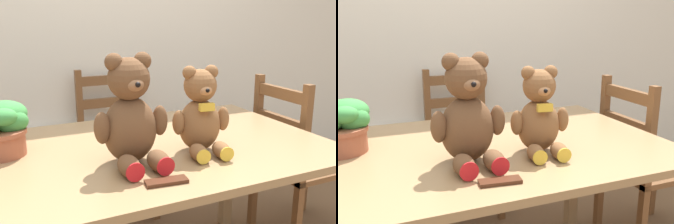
% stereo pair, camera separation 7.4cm
% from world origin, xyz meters
% --- Properties ---
extents(wall_back, '(8.00, 0.04, 2.60)m').
position_xyz_m(wall_back, '(0.00, 1.61, 1.30)').
color(wall_back, silver).
rests_on(wall_back, ground_plane).
extents(radiator, '(0.79, 0.10, 0.56)m').
position_xyz_m(radiator, '(-0.04, 1.54, 0.25)').
color(radiator, white).
rests_on(radiator, ground_plane).
extents(dining_table, '(1.48, 0.95, 0.75)m').
position_xyz_m(dining_table, '(0.00, 0.48, 0.66)').
color(dining_table, '#9E7A51').
rests_on(dining_table, ground_plane).
extents(wooden_chair_behind, '(0.41, 0.41, 0.93)m').
position_xyz_m(wooden_chair_behind, '(0.13, 1.37, 0.45)').
color(wooden_chair_behind, brown).
rests_on(wooden_chair_behind, ground_plane).
extents(wooden_chair_side, '(0.45, 0.41, 0.94)m').
position_xyz_m(wooden_chair_side, '(0.99, 0.64, 0.45)').
color(wooden_chair_side, brown).
rests_on(wooden_chair_side, ground_plane).
extents(teddy_bear_left, '(0.27, 0.27, 0.39)m').
position_xyz_m(teddy_bear_left, '(-0.12, 0.34, 0.92)').
color(teddy_bear_left, brown).
rests_on(teddy_bear_left, dining_table).
extents(teddy_bear_right, '(0.23, 0.24, 0.33)m').
position_xyz_m(teddy_bear_right, '(0.17, 0.34, 0.89)').
color(teddy_bear_right, brown).
rests_on(teddy_bear_right, dining_table).
extents(chocolate_bar, '(0.14, 0.06, 0.01)m').
position_xyz_m(chocolate_bar, '(-0.08, 0.13, 0.76)').
color(chocolate_bar, '#472314').
rests_on(chocolate_bar, dining_table).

